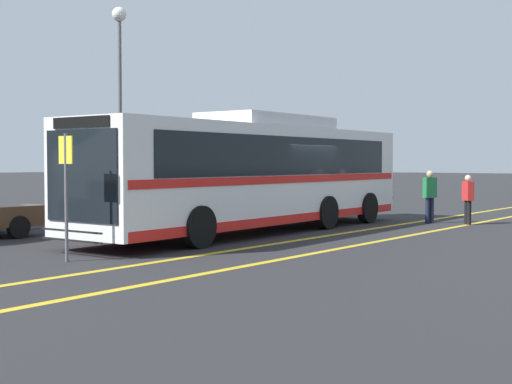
{
  "coord_description": "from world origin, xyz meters",
  "views": [
    {
      "loc": [
        -17.33,
        -12.18,
        2.01
      ],
      "look_at": [
        -1.17,
        0.29,
        1.15
      ],
      "focal_mm": 50.0,
      "sensor_mm": 36.0,
      "label": 1
    }
  ],
  "objects_px": {
    "transit_bus": "(256,172)",
    "pedestrian_1": "(468,197)",
    "pedestrian_2": "(430,193)",
    "bus_stop_sign": "(66,181)",
    "parked_car_2": "(131,202)",
    "street_lamp": "(120,68)"
  },
  "relations": [
    {
      "from": "parked_car_2",
      "to": "street_lamp",
      "type": "distance_m",
      "value": 5.5
    },
    {
      "from": "transit_bus",
      "to": "street_lamp",
      "type": "xyz_separation_m",
      "value": [
        1.0,
        6.91,
        3.62
      ]
    },
    {
      "from": "parked_car_2",
      "to": "pedestrian_2",
      "type": "xyz_separation_m",
      "value": [
        6.49,
        -7.21,
        0.25
      ]
    },
    {
      "from": "parked_car_2",
      "to": "pedestrian_1",
      "type": "bearing_deg",
      "value": -141.89
    },
    {
      "from": "transit_bus",
      "to": "pedestrian_2",
      "type": "relative_size",
      "value": 7.56
    },
    {
      "from": "parked_car_2",
      "to": "pedestrian_2",
      "type": "bearing_deg",
      "value": -138.85
    },
    {
      "from": "transit_bus",
      "to": "pedestrian_1",
      "type": "bearing_deg",
      "value": -124.67
    },
    {
      "from": "transit_bus",
      "to": "pedestrian_1",
      "type": "xyz_separation_m",
      "value": [
        6.04,
        -3.92,
        -0.82
      ]
    },
    {
      "from": "pedestrian_1",
      "to": "transit_bus",
      "type": "bearing_deg",
      "value": 98.52
    },
    {
      "from": "transit_bus",
      "to": "parked_car_2",
      "type": "bearing_deg",
      "value": 7.82
    },
    {
      "from": "transit_bus",
      "to": "pedestrian_2",
      "type": "distance_m",
      "value": 6.42
    },
    {
      "from": "pedestrian_2",
      "to": "street_lamp",
      "type": "distance_m",
      "value": 11.61
    },
    {
      "from": "transit_bus",
      "to": "street_lamp",
      "type": "height_order",
      "value": "street_lamp"
    },
    {
      "from": "street_lamp",
      "to": "pedestrian_1",
      "type": "bearing_deg",
      "value": -65.05
    },
    {
      "from": "parked_car_2",
      "to": "street_lamp",
      "type": "xyz_separation_m",
      "value": [
        1.74,
        2.45,
        4.61
      ]
    },
    {
      "from": "transit_bus",
      "to": "bus_stop_sign",
      "type": "xyz_separation_m",
      "value": [
        -7.19,
        -0.71,
        -0.1
      ]
    },
    {
      "from": "pedestrian_2",
      "to": "bus_stop_sign",
      "type": "relative_size",
      "value": 0.67
    },
    {
      "from": "transit_bus",
      "to": "bus_stop_sign",
      "type": "distance_m",
      "value": 7.22
    },
    {
      "from": "pedestrian_1",
      "to": "bus_stop_sign",
      "type": "bearing_deg",
      "value": 117.87
    },
    {
      "from": "pedestrian_1",
      "to": "bus_stop_sign",
      "type": "xyz_separation_m",
      "value": [
        -13.23,
        3.22,
        0.72
      ]
    },
    {
      "from": "parked_car_2",
      "to": "pedestrian_2",
      "type": "distance_m",
      "value": 9.7
    },
    {
      "from": "parked_car_2",
      "to": "pedestrian_2",
      "type": "height_order",
      "value": "pedestrian_2"
    }
  ]
}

